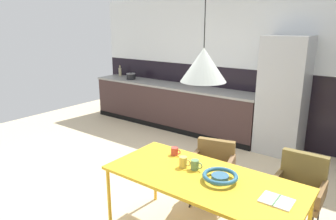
% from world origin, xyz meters
% --- Properties ---
extents(ground_plane, '(9.09, 9.09, 0.00)m').
position_xyz_m(ground_plane, '(0.00, 0.00, 0.00)').
color(ground_plane, beige).
extents(back_wall_splashback_dark, '(6.99, 0.12, 1.31)m').
position_xyz_m(back_wall_splashback_dark, '(0.00, 2.76, 0.65)').
color(back_wall_splashback_dark, black).
rests_on(back_wall_splashback_dark, ground).
extents(back_wall_panel_upper, '(6.99, 0.12, 1.31)m').
position_xyz_m(back_wall_panel_upper, '(0.00, 2.76, 1.96)').
color(back_wall_panel_upper, silver).
rests_on(back_wall_panel_upper, back_wall_splashback_dark).
extents(kitchen_counter, '(3.82, 0.63, 0.90)m').
position_xyz_m(kitchen_counter, '(-1.45, 2.40, 0.45)').
color(kitchen_counter, '#3D2A28').
rests_on(kitchen_counter, ground).
extents(refrigerator_column, '(0.71, 0.60, 1.93)m').
position_xyz_m(refrigerator_column, '(0.82, 2.40, 0.97)').
color(refrigerator_column, '#ADAFB2').
rests_on(refrigerator_column, ground).
extents(dining_table, '(1.83, 0.83, 0.74)m').
position_xyz_m(dining_table, '(0.97, -0.41, 0.70)').
color(dining_table, gold).
rests_on(dining_table, ground).
extents(armchair_far_side, '(0.58, 0.57, 0.75)m').
position_xyz_m(armchair_far_side, '(0.66, 0.38, 0.50)').
color(armchair_far_side, brown).
rests_on(armchair_far_side, ground).
extents(armchair_by_stool, '(0.50, 0.48, 0.82)m').
position_xyz_m(armchair_by_stool, '(1.64, 0.44, 0.51)').
color(armchair_by_stool, brown).
rests_on(armchair_by_stool, ground).
extents(fruit_bowl, '(0.32, 0.32, 0.07)m').
position_xyz_m(fruit_bowl, '(1.13, -0.38, 0.79)').
color(fruit_bowl, '#33607F').
rests_on(fruit_bowl, dining_table).
extents(open_book, '(0.25, 0.20, 0.02)m').
position_xyz_m(open_book, '(1.65, -0.41, 0.75)').
color(open_book, white).
rests_on(open_book, dining_table).
extents(mug_dark_espresso, '(0.12, 0.08, 0.08)m').
position_xyz_m(mug_dark_espresso, '(0.48, -0.16, 0.79)').
color(mug_dark_espresso, '#B23D33').
rests_on(mug_dark_espresso, dining_table).
extents(mug_white_ceramic, '(0.12, 0.08, 0.10)m').
position_xyz_m(mug_white_ceramic, '(0.84, -0.33, 0.79)').
color(mug_white_ceramic, '#5B8456').
rests_on(mug_white_ceramic, dining_table).
extents(mug_tall_blue, '(0.13, 0.08, 0.11)m').
position_xyz_m(mug_tall_blue, '(0.72, -0.35, 0.80)').
color(mug_tall_blue, gold).
rests_on(mug_tall_blue, dining_table).
extents(cooking_pot, '(0.21, 0.21, 0.16)m').
position_xyz_m(cooking_pot, '(-2.55, 2.36, 0.97)').
color(cooking_pot, black).
rests_on(cooking_pot, kitchen_counter).
extents(bottle_wine_green, '(0.07, 0.07, 0.25)m').
position_xyz_m(bottle_wine_green, '(-3.07, 2.54, 1.00)').
color(bottle_wine_green, tan).
rests_on(bottle_wine_green, kitchen_counter).
extents(bottle_oil_tall, '(0.07, 0.07, 0.30)m').
position_xyz_m(bottle_oil_tall, '(-1.10, 2.63, 1.02)').
color(bottle_oil_tall, maroon).
rests_on(bottle_oil_tall, kitchen_counter).
extents(pendant_lamp_over_table_near, '(0.38, 0.38, 0.93)m').
position_xyz_m(pendant_lamp_over_table_near, '(0.97, -0.46, 1.78)').
color(pendant_lamp_over_table_near, black).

